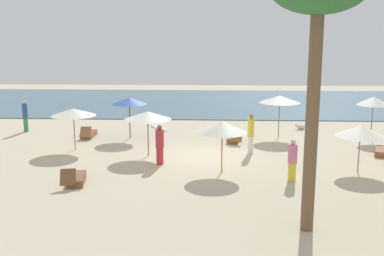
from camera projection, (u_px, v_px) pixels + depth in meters
The scene contains 19 objects.
ground_plane at pixel (206, 155), 22.31m from camera, with size 60.00×60.00×0.00m, color beige.
ocean_water at pixel (209, 102), 38.94m from camera, with size 48.00×16.00×0.06m, color #476B7F.
umbrella_0 at pixel (73, 112), 22.94m from camera, with size 2.18×2.18×2.08m.
umbrella_1 at pixel (148, 115), 21.88m from camera, with size 2.18×2.18×2.12m.
umbrella_2 at pixel (361, 131), 19.34m from camera, with size 2.03×2.03×1.98m.
umbrella_3 at pixel (222, 127), 19.22m from camera, with size 2.09×2.09×2.17m.
umbrella_4 at pixel (129, 101), 25.52m from camera, with size 1.96×1.96×2.25m.
umbrella_5 at pixel (280, 99), 25.71m from camera, with size 2.23×2.23×2.33m.
umbrella_8 at pixel (373, 101), 25.20m from camera, with size 1.75×1.75×2.34m.
lounger_0 at pixel (89, 134), 26.15m from camera, with size 0.60×1.69×0.69m.
lounger_1 at pixel (234, 138), 25.06m from camera, with size 0.83×1.72×0.73m.
lounger_2 at pixel (384, 151), 22.36m from camera, with size 1.18×1.77×0.71m.
lounger_3 at pixel (76, 179), 18.17m from camera, with size 0.86×1.74×0.72m.
person_0 at pixel (251, 133), 22.46m from camera, with size 0.40×0.40×1.95m.
person_1 at pixel (25, 115), 27.42m from camera, with size 0.36×0.36×1.86m.
person_2 at pixel (292, 160), 18.31m from camera, with size 0.48×0.48×1.67m.
person_3 at pixel (160, 145), 20.62m from camera, with size 0.50×0.50×1.77m.
dog at pixel (301, 127), 28.17m from camera, with size 0.68×0.47×0.32m.
surfboard at pixel (159, 128), 28.60m from camera, with size 1.56×2.12×0.07m.
Camera 1 is at (0.32, -21.60, 5.74)m, focal length 44.02 mm.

